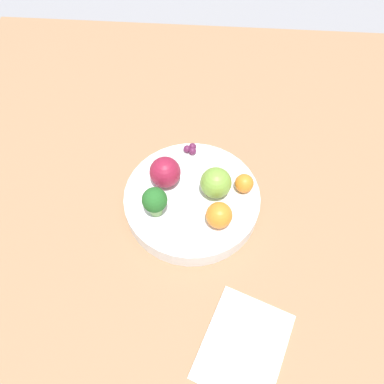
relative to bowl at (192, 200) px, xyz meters
The scene contains 10 objects.
ground_plane 0.04m from the bowl, ahead, with size 6.00×6.00×0.00m, color gray.
table_surface 0.03m from the bowl, ahead, with size 1.20×1.20×0.02m.
bowl is the anchor object (origin of this frame).
broccoli 0.09m from the bowl, 33.43° to the left, with size 0.04×0.04×0.06m.
apple_red 0.08m from the bowl, 28.03° to the right, with size 0.06×0.06×0.06m.
apple_green 0.06m from the bowl, 165.65° to the right, with size 0.06×0.06×0.06m.
orange_front 0.08m from the bowl, 133.58° to the left, with size 0.05×0.05×0.05m.
orange_back 0.10m from the bowl, 167.26° to the right, with size 0.04×0.04×0.04m.
grape_cluster 0.11m from the bowl, 84.29° to the right, with size 0.03×0.03×0.02m.
napkin 0.27m from the bowl, 111.51° to the left, with size 0.17×0.19×0.01m.
Camera 1 is at (-0.03, 0.38, 0.64)m, focal length 35.00 mm.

